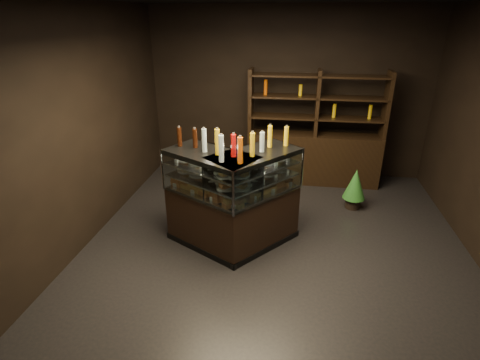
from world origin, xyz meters
name	(u,v)px	position (x,y,z in m)	size (l,w,h in m)	color
ground	(276,240)	(0.00, 0.00, 0.00)	(5.00, 5.00, 0.00)	black
room_shell	(282,98)	(0.00, 0.00, 1.94)	(5.02, 5.02, 3.01)	black
display_case	(233,214)	(-0.56, -0.16, 0.44)	(1.79, 1.29, 1.30)	black
food_display	(233,176)	(-0.56, -0.17, 0.99)	(1.48, 0.94, 0.41)	#CC7E49
bottles_top	(232,142)	(-0.56, -0.16, 1.43)	(1.32, 0.80, 0.30)	black
potted_conifer	(355,183)	(1.15, 1.12, 0.42)	(0.35, 0.35, 0.74)	black
back_shelving	(313,150)	(0.52, 2.05, 0.61)	(2.32, 0.43, 2.00)	black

